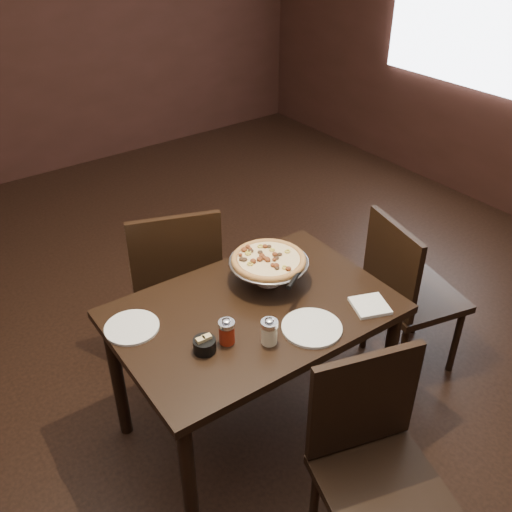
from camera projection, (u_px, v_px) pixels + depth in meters
room at (246, 158)px, 2.09m from camera, size 6.04×7.04×2.84m
dining_table at (254, 326)px, 2.47m from camera, size 1.20×0.81×0.73m
pizza_stand at (269, 260)px, 2.51m from camera, size 0.36×0.36×0.15m
parmesan_shaker at (269, 331)px, 2.21m from camera, size 0.07×0.07×0.12m
pepper_flake_shaker at (227, 331)px, 2.21m from camera, size 0.07×0.07×0.11m
packet_caddy at (204, 345)px, 2.19m from camera, size 0.09×0.09×0.07m
napkin_stack at (370, 306)px, 2.42m from camera, size 0.19×0.19×0.02m
plate_left at (132, 327)px, 2.31m from camera, size 0.22×0.22×0.01m
plate_near at (312, 328)px, 2.31m from camera, size 0.25×0.25×0.01m
serving_spatula at (294, 280)px, 2.39m from camera, size 0.17×0.17×0.03m
chair_far at (176, 278)px, 2.97m from camera, size 0.58×0.58×0.96m
chair_near at (374, 462)px, 2.06m from camera, size 0.53×0.53×0.91m
chair_side at (406, 290)px, 2.93m from camera, size 0.51×0.51×0.91m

